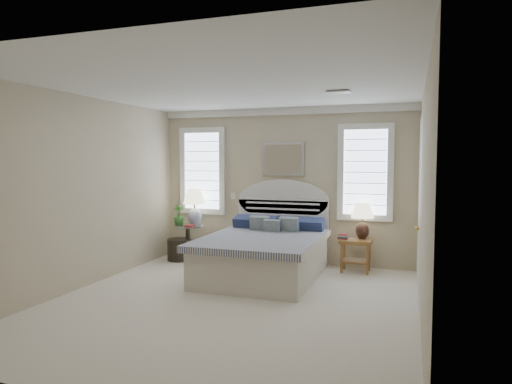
% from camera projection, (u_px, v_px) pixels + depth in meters
% --- Properties ---
extents(floor, '(4.50, 5.00, 0.01)m').
position_uv_depth(floor, '(230.00, 303.00, 5.73)').
color(floor, beige).
rests_on(floor, ground).
extents(ceiling, '(4.50, 5.00, 0.01)m').
position_uv_depth(ceiling, '(229.00, 86.00, 5.54)').
color(ceiling, white).
rests_on(ceiling, wall_back).
extents(wall_back, '(4.50, 0.02, 2.70)m').
position_uv_depth(wall_back, '(284.00, 186.00, 8.00)').
color(wall_back, beige).
rests_on(wall_back, floor).
extents(wall_left, '(0.02, 5.00, 2.70)m').
position_uv_depth(wall_left, '(81.00, 192.00, 6.36)').
color(wall_left, beige).
rests_on(wall_left, floor).
extents(wall_right, '(0.02, 5.00, 2.70)m').
position_uv_depth(wall_right, '(423.00, 202.00, 4.91)').
color(wall_right, beige).
rests_on(wall_right, floor).
extents(crown_molding, '(4.50, 0.08, 0.12)m').
position_uv_depth(crown_molding, '(283.00, 111.00, 7.87)').
color(crown_molding, white).
rests_on(crown_molding, wall_back).
extents(hvac_vent, '(0.30, 0.20, 0.02)m').
position_uv_depth(hvac_vent, '(338.00, 92.00, 5.91)').
color(hvac_vent, '#B2B2B2').
rests_on(hvac_vent, ceiling).
extents(switch_plate, '(0.08, 0.01, 0.12)m').
position_uv_depth(switch_plate, '(233.00, 196.00, 8.30)').
color(switch_plate, white).
rests_on(switch_plate, wall_back).
extents(window_left, '(0.90, 0.06, 1.60)m').
position_uv_depth(window_left, '(203.00, 171.00, 8.46)').
color(window_left, '#C9DFFF').
rests_on(window_left, wall_back).
extents(window_right, '(0.90, 0.06, 1.60)m').
position_uv_depth(window_right, '(365.00, 172.00, 7.51)').
color(window_right, '#C9DFFF').
rests_on(window_right, wall_back).
extents(painting, '(0.74, 0.04, 0.58)m').
position_uv_depth(painting, '(283.00, 159.00, 7.93)').
color(painting, silver).
rests_on(painting, wall_back).
extents(closet_door, '(0.02, 1.80, 2.40)m').
position_uv_depth(closet_door, '(419.00, 205.00, 6.06)').
color(closet_door, silver).
rests_on(closet_door, floor).
extents(bed, '(1.72, 2.28, 1.47)m').
position_uv_depth(bed, '(265.00, 251.00, 7.08)').
color(bed, '#B4AE9E').
rests_on(bed, floor).
extents(side_table_left, '(0.56, 0.56, 0.63)m').
position_uv_depth(side_table_left, '(188.00, 239.00, 8.17)').
color(side_table_left, black).
rests_on(side_table_left, floor).
extents(nightstand_right, '(0.50, 0.40, 0.53)m').
position_uv_depth(nightstand_right, '(356.00, 248.00, 7.31)').
color(nightstand_right, olive).
rests_on(nightstand_right, floor).
extents(floor_pot, '(0.46, 0.46, 0.39)m').
position_uv_depth(floor_pot, '(179.00, 250.00, 8.20)').
color(floor_pot, black).
rests_on(floor_pot, floor).
extents(lamp_left, '(0.44, 0.44, 0.66)m').
position_uv_depth(lamp_left, '(195.00, 203.00, 8.24)').
color(lamp_left, white).
rests_on(lamp_left, side_table_left).
extents(lamp_right, '(0.45, 0.45, 0.59)m').
position_uv_depth(lamp_right, '(362.00, 217.00, 7.34)').
color(lamp_right, black).
rests_on(lamp_right, nightstand_right).
extents(potted_plant, '(0.24, 0.24, 0.36)m').
position_uv_depth(potted_plant, '(179.00, 215.00, 8.22)').
color(potted_plant, '#2A6A2B').
rests_on(potted_plant, side_table_left).
extents(books_left, '(0.18, 0.14, 0.02)m').
position_uv_depth(books_left, '(190.00, 226.00, 8.07)').
color(books_left, '#A22829').
rests_on(books_left, side_table_left).
extents(books_right, '(0.16, 0.12, 0.09)m').
position_uv_depth(books_right, '(343.00, 237.00, 7.32)').
color(books_right, '#A22829').
rests_on(books_right, nightstand_right).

